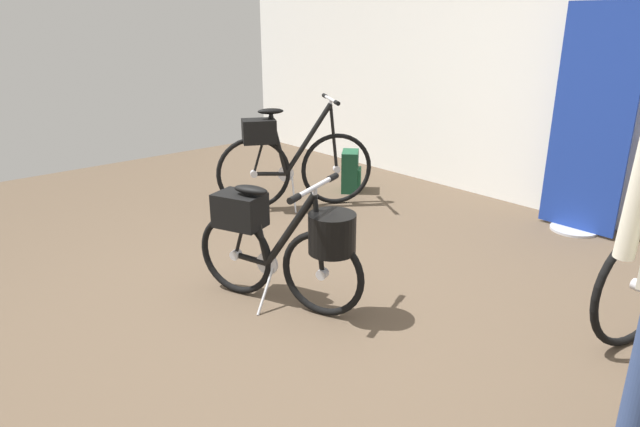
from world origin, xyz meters
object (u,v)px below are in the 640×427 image
Objects in this scene: floor_banner_stand at (589,135)px; folding_bike_foreground at (284,240)px; backpack_on_floor at (351,171)px; display_bike_left at (288,159)px.

folding_bike_foreground is at bearing -102.80° from floor_banner_stand.
backpack_on_floor is (-1.96, -0.59, -0.58)m from floor_banner_stand.
display_bike_left is 3.14× the size of backpack_on_floor.
floor_banner_stand is at bearing 34.42° from display_bike_left.
backpack_on_floor is at bearing -163.27° from floor_banner_stand.
display_bike_left reaches higher than backpack_on_floor.
floor_banner_stand is 1.67× the size of folding_bike_foreground.
backpack_on_floor is at bearing 126.34° from folding_bike_foreground.
floor_banner_stand reaches higher than display_bike_left.
floor_banner_stand is at bearing 77.20° from folding_bike_foreground.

